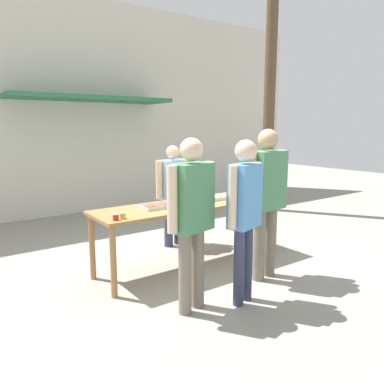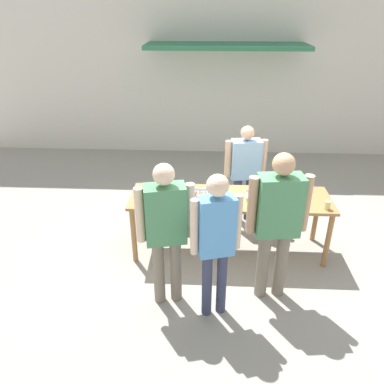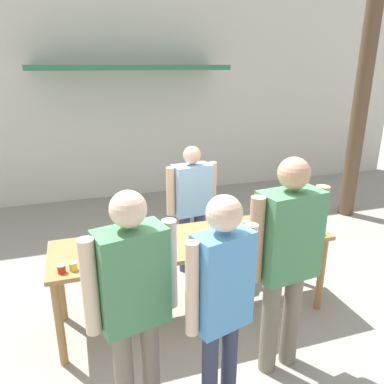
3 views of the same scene
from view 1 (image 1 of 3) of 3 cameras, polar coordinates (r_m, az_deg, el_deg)
ground_plane at (r=5.19m, az=0.00°, el=-10.96°), size 24.00×24.00×0.00m
building_facade_back at (r=8.42m, az=-16.35°, el=12.31°), size 12.00×1.11×4.50m
serving_table at (r=4.97m, az=0.00°, el=-2.73°), size 2.68×0.75×0.85m
food_tray_sausages at (r=4.70m, az=-5.28°, el=-2.21°), size 0.41×0.28×0.04m
food_tray_buns at (r=5.23m, az=3.71°, el=-0.86°), size 0.46×0.25×0.06m
condiment_jar_mustard at (r=4.13m, az=-11.55°, el=-3.78°), size 0.06×0.06×0.07m
condiment_jar_ketchup at (r=4.18m, az=-10.49°, el=-3.59°), size 0.06×0.06×0.07m
beer_cup at (r=5.54m, az=11.74°, el=-0.10°), size 0.08×0.08×0.11m
person_server_behind_table at (r=5.79m, az=-2.91°, el=0.69°), size 0.64×0.30×1.57m
person_customer_holding_hotdog at (r=3.67m, az=-0.08°, el=-2.83°), size 0.62×0.33×1.75m
person_customer_with_cup at (r=4.56m, az=11.25°, el=0.02°), size 0.69×0.32×1.83m
person_customer_waiting_in_line at (r=3.87m, az=8.00°, el=-2.20°), size 0.52×0.30×1.73m
utility_pole at (r=8.56m, az=11.91°, el=18.90°), size 1.10×0.25×6.29m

